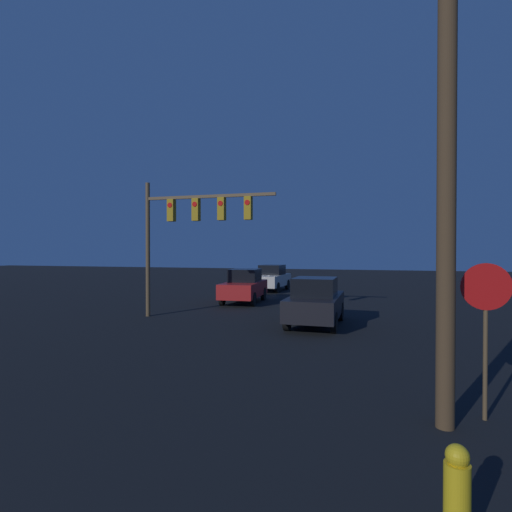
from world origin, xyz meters
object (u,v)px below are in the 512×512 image
object	(u,v)px
stop_sign	(486,310)
utility_pole	(447,151)
car_far	(271,278)
traffic_signal_mast	(188,221)
car_mid	(244,286)
fire_hydrant	(457,494)
car_near	(315,302)

from	to	relation	value
stop_sign	utility_pole	world-z (taller)	utility_pole
car_far	stop_sign	world-z (taller)	stop_sign
car_far	traffic_signal_mast	xyz separation A→B (m)	(-0.67, -11.62, 3.06)
traffic_signal_mast	utility_pole	world-z (taller)	utility_pole
car_mid	traffic_signal_mast	xyz separation A→B (m)	(-0.73, -5.24, 3.06)
car_mid	utility_pole	xyz separation A→B (m)	(7.46, -13.30, 3.41)
car_far	fire_hydrant	distance (m)	23.44
car_near	fire_hydrant	bearing A→B (deg)	-74.75
car_mid	utility_pole	bearing A→B (deg)	116.05
car_near	car_mid	distance (m)	6.99
car_mid	utility_pole	world-z (taller)	utility_pole
car_far	traffic_signal_mast	world-z (taller)	traffic_signal_mast
car_far	utility_pole	size ratio (longest dim) A/B	0.51
utility_pole	traffic_signal_mast	bearing A→B (deg)	135.43
car_mid	traffic_signal_mast	distance (m)	6.11
utility_pole	fire_hydrant	world-z (taller)	utility_pole
stop_sign	car_mid	bearing A→B (deg)	122.36
car_mid	traffic_signal_mast	bearing A→B (deg)	78.89
car_near	traffic_signal_mast	size ratio (longest dim) A/B	0.74
car_far	traffic_signal_mast	distance (m)	12.04
traffic_signal_mast	stop_sign	distance (m)	11.86
car_far	utility_pole	world-z (taller)	utility_pole
car_near	stop_sign	world-z (taller)	stop_sign
car_far	traffic_signal_mast	bearing A→B (deg)	90.32
car_mid	fire_hydrant	size ratio (longest dim) A/B	4.49
car_near	stop_sign	size ratio (longest dim) A/B	1.62
utility_pole	car_near	bearing A→B (deg)	110.88
traffic_signal_mast	utility_pole	bearing A→B (deg)	-44.57
car_near	car_mid	size ratio (longest dim) A/B	0.99
car_near	stop_sign	bearing A→B (deg)	-62.61
traffic_signal_mast	fire_hydrant	size ratio (longest dim) A/B	5.98
utility_pole	fire_hydrant	bearing A→B (deg)	-97.40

